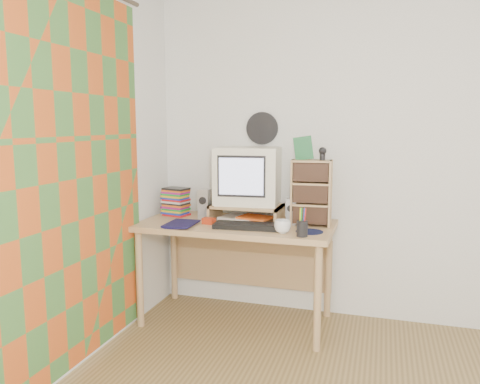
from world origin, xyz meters
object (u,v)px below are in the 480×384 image
Objects in this scene: cd_rack at (311,193)px; mug at (283,227)px; keyboard at (250,226)px; crt_monitor at (248,176)px; diary at (168,221)px; dvd_stack at (176,199)px; desk at (239,239)px.

cd_rack reaches higher than mug.
crt_monitor is at bearing 103.83° from keyboard.
mug is 0.83m from diary.
cd_rack is at bearing 65.25° from mug.
crt_monitor is 0.62m from dvd_stack.
crt_monitor is at bearing 61.88° from desk.
crt_monitor is at bearing 133.20° from mug.
diary is (-0.59, -0.06, 0.01)m from keyboard.
desk is 0.61m from dvd_stack.
cd_rack is (0.53, 0.02, 0.37)m from desk.
crt_monitor is 0.50m from cd_rack.
crt_monitor reaches higher than keyboard.
desk is 12.76× the size of mug.
desk is 3.02× the size of cd_rack.
dvd_stack is (-0.59, -0.02, -0.20)m from crt_monitor.
desk is 0.51m from mug.
dvd_stack is at bearing 173.93° from cd_rack.
diary is at bearing -148.77° from desk.
crt_monitor is at bearing 34.28° from diary.
mug is (0.93, -0.35, -0.09)m from dvd_stack.
crt_monitor is 0.96× the size of cd_rack.
keyboard is 0.50m from cd_rack.
cd_rack is (0.48, -0.07, -0.10)m from crt_monitor.
crt_monitor is 4.06× the size of mug.
dvd_stack reaches higher than mug.
keyboard reaches higher than desk.
crt_monitor is 1.69× the size of dvd_stack.
mug reaches higher than desk.
dvd_stack is at bearing 172.62° from desk.
dvd_stack is 0.37m from diary.
desk is 5.85× the size of diary.
mug is 0.46× the size of diary.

